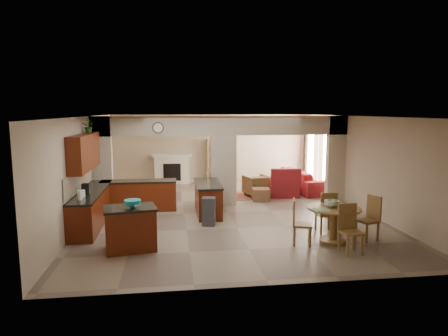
{
  "coord_description": "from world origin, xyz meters",
  "views": [
    {
      "loc": [
        -1.63,
        -11.31,
        2.97
      ],
      "look_at": [
        -0.08,
        0.3,
        1.27
      ],
      "focal_mm": 32.0,
      "sensor_mm": 36.0,
      "label": 1
    }
  ],
  "objects": [
    {
      "name": "chair_south",
      "position": [
        2.06,
        -3.63,
        0.55
      ],
      "size": [
        0.46,
        0.46,
        1.02
      ],
      "rotation": [
        0.0,
        0.0,
        0.09
      ],
      "color": "olive",
      "rests_on": "floor"
    },
    {
      "name": "peninsula",
      "position": [
        -0.6,
        -0.11,
        0.46
      ],
      "size": [
        0.7,
        1.85,
        0.91
      ],
      "color": "#441207",
      "rests_on": "floor"
    },
    {
      "name": "wall_front",
      "position": [
        0.0,
        -5.0,
        1.4
      ],
      "size": [
        8.0,
        0.0,
        8.0
      ],
      "primitive_type": "plane",
      "rotation": [
        -1.57,
        0.0,
        0.0
      ],
      "color": "tan",
      "rests_on": "floor"
    },
    {
      "name": "chair_east",
      "position": [
        2.9,
        -2.89,
        0.55
      ],
      "size": [
        0.53,
        0.53,
        1.02
      ],
      "rotation": [
        0.0,
        0.0,
        5.02
      ],
      "color": "olive",
      "rests_on": "floor"
    },
    {
      "name": "kitchen_counter",
      "position": [
        -3.26,
        -0.25,
        0.46
      ],
      "size": [
        2.52,
        3.29,
        1.48
      ],
      "color": "#441207",
      "rests_on": "floor"
    },
    {
      "name": "teal_bowl",
      "position": [
        -2.45,
        -2.93,
        1.02
      ],
      "size": [
        0.35,
        0.35,
        0.17
      ],
      "primitive_type": "cylinder",
      "color": "teal",
      "rests_on": "kitchen_island"
    },
    {
      "name": "armchair",
      "position": [
        1.32,
        2.16,
        0.36
      ],
      "size": [
        0.96,
        0.97,
        0.72
      ],
      "primitive_type": "imported",
      "rotation": [
        0.0,
        0.0,
        3.41
      ],
      "color": "maroon",
      "rests_on": "floor"
    },
    {
      "name": "partition_right_pier",
      "position": [
        3.7,
        1.0,
        1.4
      ],
      "size": [
        0.6,
        0.25,
        2.8
      ],
      "primitive_type": "cube",
      "color": "tan",
      "rests_on": "floor"
    },
    {
      "name": "glazed_door",
      "position": [
        3.97,
        3.15,
        1.05
      ],
      "size": [
        0.02,
        0.7,
        2.1
      ],
      "primitive_type": "cube",
      "color": "white",
      "rests_on": "wall_right"
    },
    {
      "name": "chair_west",
      "position": [
        1.15,
        -3.02,
        0.55
      ],
      "size": [
        0.52,
        0.52,
        1.02
      ],
      "rotation": [
        0.0,
        0.0,
        1.29
      ],
      "color": "olive",
      "rests_on": "floor"
    },
    {
      "name": "chair_north",
      "position": [
        2.09,
        -2.31,
        0.55
      ],
      "size": [
        0.43,
        0.44,
        1.02
      ],
      "rotation": [
        0.0,
        0.0,
        3.17
      ],
      "color": "olive",
      "rests_on": "floor"
    },
    {
      "name": "trash_can",
      "position": [
        -0.68,
        -1.28,
        0.34
      ],
      "size": [
        0.38,
        0.34,
        0.68
      ],
      "primitive_type": "cube",
      "rotation": [
        0.0,
        0.0,
        -0.23
      ],
      "color": "#323235",
      "rests_on": "floor"
    },
    {
      "name": "kitchen_island",
      "position": [
        -2.52,
        -2.87,
        0.47
      ],
      "size": [
        1.2,
        0.96,
        0.94
      ],
      "rotation": [
        0.0,
        0.0,
        0.18
      ],
      "color": "#441207",
      "rests_on": "floor"
    },
    {
      "name": "plant",
      "position": [
        -3.82,
        -0.06,
        2.55
      ],
      "size": [
        0.38,
        0.35,
        0.35
      ],
      "primitive_type": "imported",
      "rotation": [
        0.0,
        0.0,
        -0.29
      ],
      "color": "#194F15",
      "rests_on": "upper_cabinets"
    },
    {
      "name": "fireplace",
      "position": [
        -1.6,
        4.83,
        0.61
      ],
      "size": [
        1.6,
        0.35,
        1.2
      ],
      "color": "white",
      "rests_on": "floor"
    },
    {
      "name": "window_a",
      "position": [
        3.97,
        2.3,
        1.2
      ],
      "size": [
        0.02,
        0.9,
        1.9
      ],
      "primitive_type": "cube",
      "color": "white",
      "rests_on": "wall_right"
    },
    {
      "name": "ceiling",
      "position": [
        0.0,
        0.0,
        2.8
      ],
      "size": [
        10.0,
        10.0,
        0.0
      ],
      "primitive_type": "plane",
      "rotation": [
        3.14,
        0.0,
        0.0
      ],
      "color": "white",
      "rests_on": "wall_back"
    },
    {
      "name": "rug",
      "position": [
        1.2,
        2.1,
        0.01
      ],
      "size": [
        1.6,
        1.3,
        0.01
      ],
      "primitive_type": "cube",
      "color": "#9B4838",
      "rests_on": "floor"
    },
    {
      "name": "floor",
      "position": [
        0.0,
        0.0,
        0.0
      ],
      "size": [
        10.0,
        10.0,
        0.0
      ],
      "primitive_type": "plane",
      "color": "#7A6B54",
      "rests_on": "ground"
    },
    {
      "name": "dining_table",
      "position": [
        1.99,
        -2.97,
        0.53
      ],
      "size": [
        1.18,
        1.18,
        0.8
      ],
      "color": "olive",
      "rests_on": "floor"
    },
    {
      "name": "ottoman",
      "position": [
        1.31,
        1.41,
        0.2
      ],
      "size": [
        0.61,
        0.61,
        0.41
      ],
      "primitive_type": "cube",
      "rotation": [
        0.0,
        0.0,
        -0.1
      ],
      "color": "maroon",
      "rests_on": "floor"
    },
    {
      "name": "wall_back",
      "position": [
        0.0,
        5.0,
        1.4
      ],
      "size": [
        8.0,
        0.0,
        8.0
      ],
      "primitive_type": "plane",
      "rotation": [
        1.57,
        0.0,
        0.0
      ],
      "color": "tan",
      "rests_on": "floor"
    },
    {
      "name": "wall_clock",
      "position": [
        -2.0,
        0.85,
        2.45
      ],
      "size": [
        0.34,
        0.03,
        0.34
      ],
      "primitive_type": "cylinder",
      "rotation": [
        1.57,
        0.0,
        0.0
      ],
      "color": "#4A3018",
      "rests_on": "partition_header"
    },
    {
      "name": "upper_cabinets",
      "position": [
        -3.82,
        -0.8,
        1.92
      ],
      "size": [
        0.35,
        2.4,
        0.9
      ],
      "primitive_type": "cube",
      "color": "#441207",
      "rests_on": "wall_left"
    },
    {
      "name": "wall_left",
      "position": [
        -4.0,
        0.0,
        1.4
      ],
      "size": [
        0.0,
        10.0,
        10.0
      ],
      "primitive_type": "plane",
      "rotation": [
        1.57,
        0.0,
        1.57
      ],
      "color": "tan",
      "rests_on": "floor"
    },
    {
      "name": "wall_right",
      "position": [
        4.0,
        0.0,
        1.4
      ],
      "size": [
        0.0,
        10.0,
        10.0
      ],
      "primitive_type": "plane",
      "rotation": [
        1.57,
        0.0,
        -1.57
      ],
      "color": "tan",
      "rests_on": "floor"
    },
    {
      "name": "drape_b_right",
      "position": [
        3.93,
        4.6,
        1.2
      ],
      "size": [
        0.1,
        0.28,
        2.3
      ],
      "primitive_type": "cube",
      "color": "#3F1919",
      "rests_on": "wall_right"
    },
    {
      "name": "drape_a_right",
      "position": [
        3.93,
        2.9,
        1.2
      ],
      "size": [
        0.1,
        0.28,
        2.3
      ],
      "primitive_type": "cube",
      "color": "#3F1919",
      "rests_on": "wall_right"
    },
    {
      "name": "sofa",
      "position": [
        3.3,
        2.83,
        0.39
      ],
      "size": [
        2.78,
        1.34,
        0.78
      ],
      "primitive_type": "imported",
      "rotation": [
        0.0,
        0.0,
        1.68
      ],
      "color": "maroon",
      "rests_on": "floor"
    },
    {
      "name": "shelving_unit",
      "position": [
        0.35,
        4.82,
        0.9
      ],
      "size": [
        1.0,
        0.32,
        1.8
      ],
      "primitive_type": "cube",
      "color": "olive",
      "rests_on": "floor"
    },
    {
      "name": "partition_left_pier",
      "position": [
        -3.7,
        1.0,
        1.4
      ],
      "size": [
        0.6,
        0.25,
        2.8
      ],
      "primitive_type": "cube",
      "color": "tan",
      "rests_on": "floor"
    },
    {
      "name": "partition_header",
      "position": [
        0.0,
        1.0,
        2.5
      ],
      "size": [
        8.0,
        0.25,
        0.6
      ],
      "primitive_type": "cube",
      "color": "tan",
      "rests_on": "partition_center_pier"
    },
    {
      "name": "drape_b_left",
      "position": [
        3.93,
        3.4,
        1.2
      ],
      "size": [
        0.1,
        0.28,
        2.3
      ],
      "primitive_type": "cube",
      "color": "#3F1919",
      "rests_on": "wall_right"
    },
    {
      "name": "ceiling_fan",
      "position": [
        1.5,
        3.0,
        2.56
      ],
      "size": [
        1.0,
        1.0,
        0.1
      ],
      "primitive_type": "cylinder",
      "color": "white",
      "rests_on": "ceiling"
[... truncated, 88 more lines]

